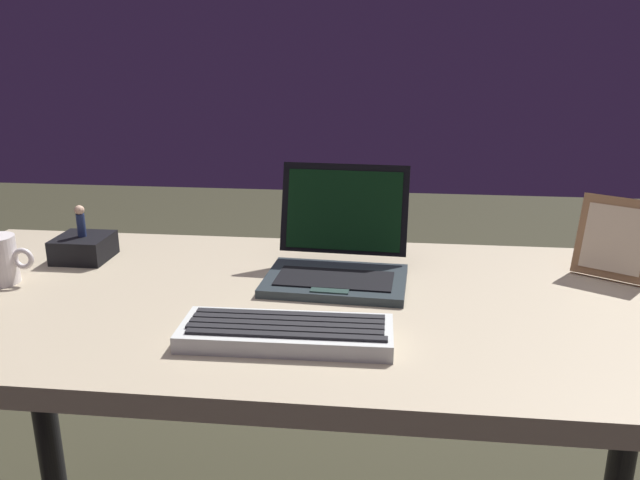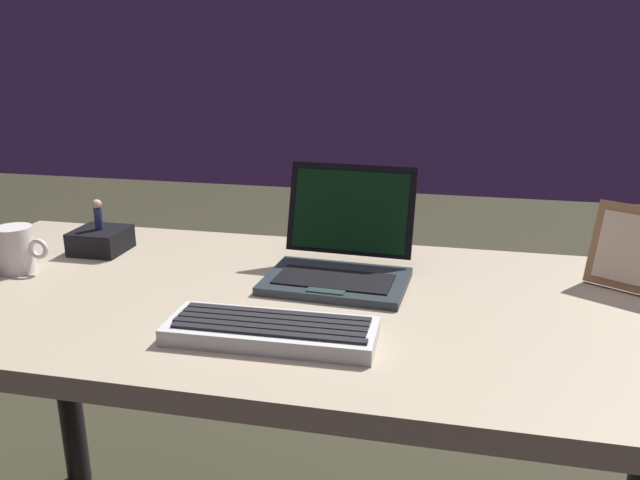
% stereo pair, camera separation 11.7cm
% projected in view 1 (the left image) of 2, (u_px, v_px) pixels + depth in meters
% --- Properties ---
extents(desk, '(1.55, 0.70, 0.74)m').
position_uv_depth(desk, '(302.00, 346.00, 1.17)').
color(desk, tan).
rests_on(desk, ground).
extents(laptop_front, '(0.27, 0.25, 0.21)m').
position_uv_depth(laptop_front, '(338.00, 257.00, 1.23)').
color(laptop_front, '#232B2F').
rests_on(laptop_front, desk).
extents(external_keyboard, '(0.33, 0.12, 0.03)m').
position_uv_depth(external_keyboard, '(289.00, 333.00, 0.97)').
color(external_keyboard, beige).
rests_on(external_keyboard, desk).
extents(photo_frame, '(0.14, 0.11, 0.16)m').
position_uv_depth(photo_frame, '(615.00, 239.00, 1.22)').
color(photo_frame, '#916944').
rests_on(photo_frame, desk).
extents(figurine_stand, '(0.11, 0.11, 0.05)m').
position_uv_depth(figurine_stand, '(84.00, 248.00, 1.34)').
color(figurine_stand, black).
rests_on(figurine_stand, desk).
extents(figurine, '(0.02, 0.02, 0.07)m').
position_uv_depth(figurine, '(81.00, 220.00, 1.32)').
color(figurine, navy).
rests_on(figurine, figurine_stand).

